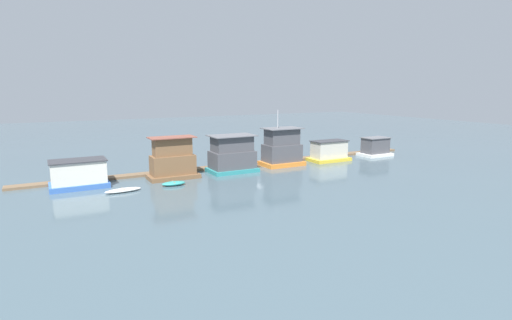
{
  "coord_description": "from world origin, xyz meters",
  "views": [
    {
      "loc": [
        -25.45,
        -48.16,
        11.13
      ],
      "look_at": [
        0.0,
        -1.0,
        1.4
      ],
      "focal_mm": 28.0,
      "sensor_mm": 36.0,
      "label": 1
    }
  ],
  "objects_px": {
    "houseboat_brown": "(173,161)",
    "houseboat_teal": "(232,155)",
    "houseboat_yellow": "(329,151)",
    "mooring_post_far_right": "(158,169)",
    "houseboat_blue": "(79,174)",
    "mooring_post_near_right": "(363,149)",
    "dinghy_white": "(123,190)",
    "houseboat_white": "(375,147)",
    "mooring_post_near_left": "(370,148)",
    "houseboat_orange": "(282,149)",
    "dinghy_teal": "(174,183)"
  },
  "relations": [
    {
      "from": "houseboat_brown",
      "to": "houseboat_teal",
      "type": "relative_size",
      "value": 0.98
    },
    {
      "from": "houseboat_yellow",
      "to": "mooring_post_far_right",
      "type": "xyz_separation_m",
      "value": [
        -26.03,
        1.81,
        -0.62
      ]
    },
    {
      "from": "houseboat_brown",
      "to": "mooring_post_far_right",
      "type": "xyz_separation_m",
      "value": [
        -1.27,
        2.24,
        -1.38
      ]
    },
    {
      "from": "houseboat_teal",
      "to": "houseboat_blue",
      "type": "bearing_deg",
      "value": 178.92
    },
    {
      "from": "houseboat_yellow",
      "to": "mooring_post_near_right",
      "type": "bearing_deg",
      "value": 11.69
    },
    {
      "from": "houseboat_blue",
      "to": "dinghy_white",
      "type": "xyz_separation_m",
      "value": [
        3.96,
        -4.43,
        -1.33
      ]
    },
    {
      "from": "houseboat_yellow",
      "to": "mooring_post_far_right",
      "type": "relative_size",
      "value": 3.75
    },
    {
      "from": "houseboat_yellow",
      "to": "dinghy_white",
      "type": "height_order",
      "value": "houseboat_yellow"
    },
    {
      "from": "houseboat_yellow",
      "to": "mooring_post_near_right",
      "type": "height_order",
      "value": "houseboat_yellow"
    },
    {
      "from": "mooring_post_near_right",
      "to": "houseboat_white",
      "type": "bearing_deg",
      "value": -61.85
    },
    {
      "from": "houseboat_blue",
      "to": "mooring_post_near_left",
      "type": "xyz_separation_m",
      "value": [
        45.76,
        1.73,
        -0.56
      ]
    },
    {
      "from": "houseboat_teal",
      "to": "houseboat_white",
      "type": "xyz_separation_m",
      "value": [
        26.28,
        0.33,
        -0.84
      ]
    },
    {
      "from": "houseboat_teal",
      "to": "houseboat_orange",
      "type": "relative_size",
      "value": 0.78
    },
    {
      "from": "houseboat_orange",
      "to": "houseboat_yellow",
      "type": "relative_size",
      "value": 1.28
    },
    {
      "from": "houseboat_white",
      "to": "mooring_post_near_left",
      "type": "bearing_deg",
      "value": 71.7
    },
    {
      "from": "dinghy_teal",
      "to": "houseboat_teal",
      "type": "bearing_deg",
      "value": 22.19
    },
    {
      "from": "houseboat_blue",
      "to": "dinghy_teal",
      "type": "height_order",
      "value": "houseboat_blue"
    },
    {
      "from": "houseboat_teal",
      "to": "houseboat_white",
      "type": "relative_size",
      "value": 1.23
    },
    {
      "from": "houseboat_blue",
      "to": "houseboat_teal",
      "type": "xyz_separation_m",
      "value": [
        18.91,
        -0.36,
        0.72
      ]
    },
    {
      "from": "houseboat_white",
      "to": "mooring_post_near_right",
      "type": "relative_size",
      "value": 2.84
    },
    {
      "from": "houseboat_blue",
      "to": "houseboat_brown",
      "type": "height_order",
      "value": "houseboat_brown"
    },
    {
      "from": "houseboat_orange",
      "to": "dinghy_teal",
      "type": "bearing_deg",
      "value": -165.87
    },
    {
      "from": "dinghy_teal",
      "to": "houseboat_orange",
      "type": "bearing_deg",
      "value": 14.13
    },
    {
      "from": "houseboat_blue",
      "to": "mooring_post_near_right",
      "type": "distance_m",
      "value": 44.28
    },
    {
      "from": "mooring_post_near_right",
      "to": "mooring_post_near_left",
      "type": "height_order",
      "value": "mooring_post_near_left"
    },
    {
      "from": "dinghy_white",
      "to": "mooring_post_far_right",
      "type": "relative_size",
      "value": 2.35
    },
    {
      "from": "dinghy_teal",
      "to": "mooring_post_near_right",
      "type": "distance_m",
      "value": 35.07
    },
    {
      "from": "houseboat_yellow",
      "to": "mooring_post_near_left",
      "type": "height_order",
      "value": "houseboat_yellow"
    },
    {
      "from": "houseboat_yellow",
      "to": "mooring_post_near_left",
      "type": "distance_m",
      "value": 10.44
    },
    {
      "from": "houseboat_yellow",
      "to": "dinghy_teal",
      "type": "xyz_separation_m",
      "value": [
        -25.83,
        -4.05,
        -1.23
      ]
    },
    {
      "from": "houseboat_brown",
      "to": "houseboat_teal",
      "type": "distance_m",
      "value": 8.18
    },
    {
      "from": "houseboat_orange",
      "to": "mooring_post_near_right",
      "type": "distance_m",
      "value": 17.23
    },
    {
      "from": "houseboat_blue",
      "to": "mooring_post_far_right",
      "type": "height_order",
      "value": "houseboat_blue"
    },
    {
      "from": "mooring_post_near_right",
      "to": "mooring_post_near_left",
      "type": "bearing_deg",
      "value": 0.0
    },
    {
      "from": "mooring_post_far_right",
      "to": "houseboat_brown",
      "type": "bearing_deg",
      "value": -60.36
    },
    {
      "from": "houseboat_orange",
      "to": "houseboat_blue",
      "type": "bearing_deg",
      "value": -179.43
    },
    {
      "from": "houseboat_teal",
      "to": "mooring_post_far_right",
      "type": "distance_m",
      "value": 9.78
    },
    {
      "from": "houseboat_blue",
      "to": "houseboat_white",
      "type": "height_order",
      "value": "houseboat_blue"
    },
    {
      "from": "houseboat_brown",
      "to": "houseboat_orange",
      "type": "xyz_separation_m",
      "value": [
        16.41,
        0.77,
        0.21
      ]
    },
    {
      "from": "houseboat_orange",
      "to": "dinghy_teal",
      "type": "xyz_separation_m",
      "value": [
        -17.47,
        -4.4,
        -2.2
      ]
    },
    {
      "from": "dinghy_teal",
      "to": "mooring_post_near_right",
      "type": "xyz_separation_m",
      "value": [
        34.57,
        5.86,
        0.66
      ]
    },
    {
      "from": "houseboat_yellow",
      "to": "mooring_post_near_right",
      "type": "relative_size",
      "value": 3.5
    },
    {
      "from": "houseboat_yellow",
      "to": "mooring_post_near_left",
      "type": "xyz_separation_m",
      "value": [
        10.27,
        1.81,
        -0.49
      ]
    },
    {
      "from": "dinghy_teal",
      "to": "mooring_post_near_left",
      "type": "xyz_separation_m",
      "value": [
        36.1,
        5.86,
        0.74
      ]
    },
    {
      "from": "houseboat_yellow",
      "to": "mooring_post_near_right",
      "type": "xyz_separation_m",
      "value": [
        8.75,
        1.81,
        -0.56
      ]
    },
    {
      "from": "houseboat_blue",
      "to": "houseboat_white",
      "type": "xyz_separation_m",
      "value": [
        45.18,
        -0.03,
        -0.12
      ]
    },
    {
      "from": "dinghy_teal",
      "to": "mooring_post_far_right",
      "type": "bearing_deg",
      "value": 92.03
    },
    {
      "from": "houseboat_orange",
      "to": "mooring_post_near_left",
      "type": "relative_size",
      "value": 4.14
    },
    {
      "from": "houseboat_brown",
      "to": "houseboat_orange",
      "type": "distance_m",
      "value": 16.43
    },
    {
      "from": "houseboat_orange",
      "to": "mooring_post_near_left",
      "type": "height_order",
      "value": "houseboat_orange"
    }
  ]
}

